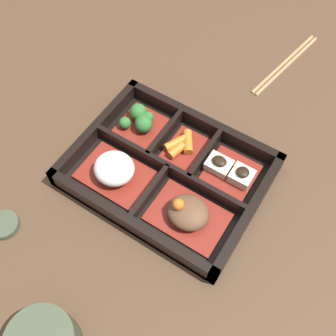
% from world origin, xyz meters
% --- Properties ---
extents(ground_plane, '(3.00, 3.00, 0.00)m').
position_xyz_m(ground_plane, '(0.00, 0.00, 0.00)').
color(ground_plane, '#4C3523').
extents(bento_base, '(0.31, 0.24, 0.01)m').
position_xyz_m(bento_base, '(0.00, 0.00, 0.01)').
color(bento_base, black).
rests_on(bento_base, ground_plane).
extents(bento_rim, '(0.31, 0.24, 0.04)m').
position_xyz_m(bento_rim, '(0.00, -0.00, 0.02)').
color(bento_rim, black).
rests_on(bento_rim, ground_plane).
extents(bowl_stew, '(0.12, 0.08, 0.05)m').
position_xyz_m(bowl_stew, '(-0.07, 0.05, 0.03)').
color(bowl_stew, maroon).
rests_on(bowl_stew, bento_base).
extents(bowl_rice, '(0.12, 0.08, 0.04)m').
position_xyz_m(bowl_rice, '(0.07, 0.05, 0.03)').
color(bowl_rice, maroon).
rests_on(bowl_rice, bento_base).
extents(bowl_tofu, '(0.08, 0.09, 0.03)m').
position_xyz_m(bowl_tofu, '(-0.09, -0.05, 0.02)').
color(bowl_tofu, maroon).
rests_on(bowl_tofu, bento_base).
extents(bowl_carrots, '(0.06, 0.09, 0.02)m').
position_xyz_m(bowl_carrots, '(0.00, -0.05, 0.02)').
color(bowl_carrots, maroon).
rests_on(bowl_carrots, bento_base).
extents(bowl_greens, '(0.08, 0.09, 0.04)m').
position_xyz_m(bowl_greens, '(0.09, -0.06, 0.03)').
color(bowl_greens, maroon).
rests_on(bowl_greens, bento_base).
extents(chopsticks, '(0.05, 0.22, 0.01)m').
position_xyz_m(chopsticks, '(-0.06, -0.35, 0.00)').
color(chopsticks, '#A87F51').
rests_on(chopsticks, ground_plane).
extents(sauce_dish, '(0.05, 0.05, 0.01)m').
position_xyz_m(sauce_dish, '(0.17, 0.22, 0.01)').
color(sauce_dish, '#424C38').
rests_on(sauce_dish, ground_plane).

